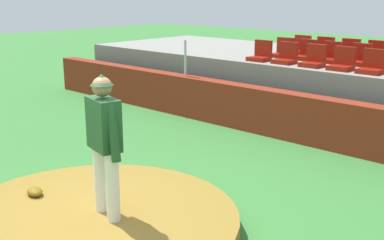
{
  "coord_description": "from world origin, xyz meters",
  "views": [
    {
      "loc": [
        4.91,
        -3.38,
        3.08
      ],
      "look_at": [
        0.0,
        1.9,
        1.18
      ],
      "focal_mm": 46.12,
      "sensor_mm": 36.0,
      "label": 1
    }
  ],
  "objects_px": {
    "stadium_chair_4": "(372,66)",
    "stadium_chair_8": "(307,53)",
    "stadium_chair_9": "(331,56)",
    "stadium_chair_16": "(349,53)",
    "fielding_glove": "(35,192)",
    "stadium_chair_0": "(261,54)",
    "stadium_chair_1": "(286,57)",
    "stadium_chair_3": "(342,63)",
    "stadium_chair_7": "(283,51)",
    "stadium_chair_10": "(359,58)",
    "stadium_chair_15": "(323,50)",
    "stadium_chair_14": "(300,48)",
    "stadium_chair_17": "(375,55)",
    "stadium_chair_2": "(314,60)",
    "pitcher": "(104,136)"
  },
  "relations": [
    {
      "from": "stadium_chair_10",
      "to": "stadium_chair_0",
      "type": "bearing_deg",
      "value": 24.03
    },
    {
      "from": "stadium_chair_7",
      "to": "stadium_chair_1",
      "type": "bearing_deg",
      "value": 126.46
    },
    {
      "from": "stadium_chair_3",
      "to": "stadium_chair_1",
      "type": "bearing_deg",
      "value": -0.84
    },
    {
      "from": "stadium_chair_14",
      "to": "pitcher",
      "type": "bearing_deg",
      "value": 105.12
    },
    {
      "from": "fielding_glove",
      "to": "stadium_chair_9",
      "type": "height_order",
      "value": "stadium_chair_9"
    },
    {
      "from": "stadium_chair_4",
      "to": "stadium_chair_7",
      "type": "xyz_separation_m",
      "value": [
        -2.77,
        0.92,
        0.0
      ]
    },
    {
      "from": "stadium_chair_16",
      "to": "stadium_chair_4",
      "type": "bearing_deg",
      "value": 127.65
    },
    {
      "from": "stadium_chair_3",
      "to": "stadium_chair_16",
      "type": "distance_m",
      "value": 1.94
    },
    {
      "from": "stadium_chair_4",
      "to": "stadium_chair_7",
      "type": "distance_m",
      "value": 2.92
    },
    {
      "from": "stadium_chair_9",
      "to": "stadium_chair_10",
      "type": "bearing_deg",
      "value": -175.4
    },
    {
      "from": "stadium_chair_0",
      "to": "stadium_chair_1",
      "type": "height_order",
      "value": "same"
    },
    {
      "from": "stadium_chair_9",
      "to": "stadium_chair_10",
      "type": "distance_m",
      "value": 0.69
    },
    {
      "from": "stadium_chair_7",
      "to": "stadium_chair_10",
      "type": "xyz_separation_m",
      "value": [
        2.08,
        0.0,
        0.0
      ]
    },
    {
      "from": "fielding_glove",
      "to": "stadium_chair_1",
      "type": "relative_size",
      "value": 0.6
    },
    {
      "from": "fielding_glove",
      "to": "stadium_chair_14",
      "type": "bearing_deg",
      "value": -72.8
    },
    {
      "from": "stadium_chair_10",
      "to": "stadium_chair_16",
      "type": "bearing_deg",
      "value": -51.91
    },
    {
      "from": "stadium_chair_10",
      "to": "stadium_chair_15",
      "type": "distance_m",
      "value": 1.66
    },
    {
      "from": "stadium_chair_9",
      "to": "stadium_chair_17",
      "type": "bearing_deg",
      "value": -126.13
    },
    {
      "from": "stadium_chair_4",
      "to": "stadium_chair_8",
      "type": "relative_size",
      "value": 1.0
    },
    {
      "from": "fielding_glove",
      "to": "stadium_chair_4",
      "type": "distance_m",
      "value": 7.19
    },
    {
      "from": "fielding_glove",
      "to": "stadium_chair_9",
      "type": "distance_m",
      "value": 7.82
    },
    {
      "from": "stadium_chair_1",
      "to": "pitcher",
      "type": "bearing_deg",
      "value": 103.47
    },
    {
      "from": "stadium_chair_9",
      "to": "stadium_chair_4",
      "type": "bearing_deg",
      "value": 148.19
    },
    {
      "from": "stadium_chair_1",
      "to": "stadium_chair_3",
      "type": "relative_size",
      "value": 1.0
    },
    {
      "from": "stadium_chair_8",
      "to": "stadium_chair_17",
      "type": "xyz_separation_m",
      "value": [
        1.38,
        0.9,
        0.0
      ]
    },
    {
      "from": "stadium_chair_1",
      "to": "stadium_chair_8",
      "type": "relative_size",
      "value": 1.0
    },
    {
      "from": "pitcher",
      "to": "stadium_chair_14",
      "type": "relative_size",
      "value": 3.67
    },
    {
      "from": "stadium_chair_1",
      "to": "stadium_chair_16",
      "type": "xyz_separation_m",
      "value": [
        0.73,
        1.78,
        0.0
      ]
    },
    {
      "from": "stadium_chair_8",
      "to": "stadium_chair_14",
      "type": "xyz_separation_m",
      "value": [
        -0.72,
        0.92,
        0.0
      ]
    },
    {
      "from": "fielding_glove",
      "to": "stadium_chair_16",
      "type": "distance_m",
      "value": 8.73
    },
    {
      "from": "pitcher",
      "to": "stadium_chair_0",
      "type": "xyz_separation_m",
      "value": [
        -2.27,
        6.52,
        0.21
      ]
    },
    {
      "from": "stadium_chair_2",
      "to": "stadium_chair_10",
      "type": "xyz_separation_m",
      "value": [
        0.66,
        0.92,
        0.0
      ]
    },
    {
      "from": "stadium_chair_14",
      "to": "stadium_chair_16",
      "type": "relative_size",
      "value": 1.0
    },
    {
      "from": "fielding_glove",
      "to": "stadium_chair_14",
      "type": "relative_size",
      "value": 0.6
    },
    {
      "from": "stadium_chair_1",
      "to": "stadium_chair_9",
      "type": "distance_m",
      "value": 1.11
    },
    {
      "from": "stadium_chair_16",
      "to": "stadium_chair_17",
      "type": "relative_size",
      "value": 1.0
    },
    {
      "from": "pitcher",
      "to": "stadium_chair_2",
      "type": "xyz_separation_m",
      "value": [
        -0.82,
        6.54,
        0.21
      ]
    },
    {
      "from": "stadium_chair_1",
      "to": "stadium_chair_2",
      "type": "xyz_separation_m",
      "value": [
        0.74,
        -0.01,
        0.0
      ]
    },
    {
      "from": "stadium_chair_2",
      "to": "stadium_chair_9",
      "type": "relative_size",
      "value": 1.0
    },
    {
      "from": "stadium_chair_15",
      "to": "stadium_chair_2",
      "type": "bearing_deg",
      "value": 112.22
    },
    {
      "from": "stadium_chair_14",
      "to": "stadium_chair_15",
      "type": "xyz_separation_m",
      "value": [
        0.7,
        -0.01,
        0.0
      ]
    },
    {
      "from": "stadium_chair_7",
      "to": "stadium_chair_16",
      "type": "bearing_deg",
      "value": -148.03
    },
    {
      "from": "stadium_chair_9",
      "to": "stadium_chair_16",
      "type": "relative_size",
      "value": 1.0
    },
    {
      "from": "stadium_chair_8",
      "to": "stadium_chair_16",
      "type": "height_order",
      "value": "same"
    },
    {
      "from": "stadium_chair_1",
      "to": "fielding_glove",
      "type": "bearing_deg",
      "value": 92.55
    },
    {
      "from": "fielding_glove",
      "to": "stadium_chair_7",
      "type": "xyz_separation_m",
      "value": [
        -0.97,
        7.77,
        1.22
      ]
    },
    {
      "from": "stadium_chair_2",
      "to": "stadium_chair_14",
      "type": "bearing_deg",
      "value": -51.76
    },
    {
      "from": "stadium_chair_3",
      "to": "stadium_chair_7",
      "type": "xyz_separation_m",
      "value": [
        -2.11,
        0.93,
        0.0
      ]
    },
    {
      "from": "stadium_chair_2",
      "to": "stadium_chair_3",
      "type": "distance_m",
      "value": 0.7
    },
    {
      "from": "fielding_glove",
      "to": "stadium_chair_0",
      "type": "height_order",
      "value": "stadium_chair_0"
    }
  ]
}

